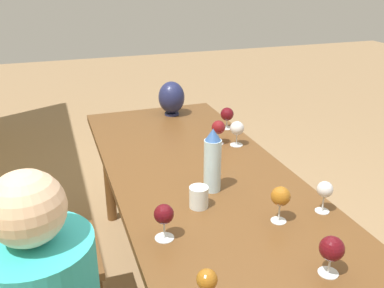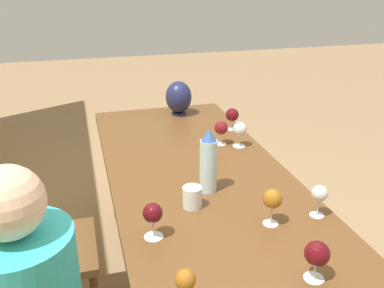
{
  "view_description": "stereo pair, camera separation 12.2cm",
  "coord_description": "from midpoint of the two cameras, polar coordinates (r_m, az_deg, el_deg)",
  "views": [
    {
      "loc": [
        -1.64,
        0.64,
        1.69
      ],
      "look_at": [
        0.23,
        0.0,
        0.87
      ],
      "focal_mm": 40.0,
      "sensor_mm": 36.0,
      "label": 1
    },
    {
      "loc": [
        -1.67,
        0.52,
        1.69
      ],
      "look_at": [
        0.23,
        0.0,
        0.87
      ],
      "focal_mm": 40.0,
      "sensor_mm": 36.0,
      "label": 2
    }
  ],
  "objects": [
    {
      "name": "dining_table",
      "position": [
        2.02,
        0.34,
        -7.06
      ],
      "size": [
        2.31,
        0.85,
        0.77
      ],
      "color": "brown",
      "rests_on": "ground_plane"
    },
    {
      "name": "water_bottle",
      "position": [
        1.85,
        0.87,
        -2.3
      ],
      "size": [
        0.08,
        0.08,
        0.29
      ],
      "color": "silver",
      "rests_on": "dining_table"
    },
    {
      "name": "water_tumbler",
      "position": [
        1.77,
        -1.09,
        -7.11
      ],
      "size": [
        0.08,
        0.08,
        0.09
      ],
      "color": "silver",
      "rests_on": "dining_table"
    },
    {
      "name": "vase",
      "position": [
        2.84,
        -3.99,
        6.17
      ],
      "size": [
        0.17,
        0.17,
        0.23
      ],
      "color": "#1E234C",
      "rests_on": "dining_table"
    },
    {
      "name": "wine_glass_0",
      "position": [
        1.28,
        -0.87,
        -17.81
      ],
      "size": [
        0.06,
        0.06,
        0.13
      ],
      "color": "silver",
      "rests_on": "dining_table"
    },
    {
      "name": "wine_glass_1",
      "position": [
        1.56,
        -6.05,
        -9.44
      ],
      "size": [
        0.07,
        0.07,
        0.14
      ],
      "color": "silver",
      "rests_on": "dining_table"
    },
    {
      "name": "wine_glass_2",
      "position": [
        2.35,
        4.55,
        2.03
      ],
      "size": [
        0.08,
        0.08,
        0.14
      ],
      "color": "silver",
      "rests_on": "dining_table"
    },
    {
      "name": "wine_glass_3",
      "position": [
        1.44,
        15.78,
        -13.39
      ],
      "size": [
        0.08,
        0.08,
        0.14
      ],
      "color": "silver",
      "rests_on": "dining_table"
    },
    {
      "name": "wine_glass_4",
      "position": [
        1.77,
        15.41,
        -5.99
      ],
      "size": [
        0.07,
        0.07,
        0.13
      ],
      "color": "silver",
      "rests_on": "dining_table"
    },
    {
      "name": "wine_glass_5",
      "position": [
        1.66,
        9.67,
        -6.99
      ],
      "size": [
        0.08,
        0.08,
        0.15
      ],
      "color": "silver",
      "rests_on": "dining_table"
    },
    {
      "name": "wine_glass_6",
      "position": [
        2.6,
        3.36,
        3.94
      ],
      "size": [
        0.08,
        0.08,
        0.13
      ],
      "color": "silver",
      "rests_on": "dining_table"
    },
    {
      "name": "wine_glass_7",
      "position": [
        2.37,
        2.07,
        2.17
      ],
      "size": [
        0.08,
        0.08,
        0.14
      ],
      "color": "silver",
      "rests_on": "dining_table"
    },
    {
      "name": "chair_far",
      "position": [
        2.13,
        -22.25,
        -12.68
      ],
      "size": [
        0.44,
        0.44,
        0.97
      ],
      "color": "brown",
      "rests_on": "ground_plane"
    }
  ]
}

